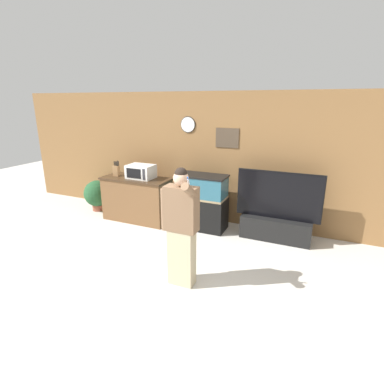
{
  "coord_description": "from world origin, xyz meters",
  "views": [
    {
      "loc": [
        1.86,
        -2.55,
        2.42
      ],
      "look_at": [
        0.05,
        1.55,
        1.05
      ],
      "focal_mm": 28.0,
      "sensor_mm": 36.0,
      "label": 1
    }
  ],
  "objects_px": {
    "potted_plant": "(97,194)",
    "knife_block": "(116,170)",
    "person_standing": "(181,226)",
    "aquarium_on_stand": "(202,202)",
    "counter_island": "(137,199)",
    "tv_on_stand": "(276,220)",
    "microwave": "(141,172)"
  },
  "relations": [
    {
      "from": "knife_block",
      "to": "potted_plant",
      "type": "relative_size",
      "value": 0.46
    },
    {
      "from": "potted_plant",
      "to": "tv_on_stand",
      "type": "bearing_deg",
      "value": 1.41
    },
    {
      "from": "counter_island",
      "to": "knife_block",
      "type": "height_order",
      "value": "knife_block"
    },
    {
      "from": "counter_island",
      "to": "aquarium_on_stand",
      "type": "relative_size",
      "value": 1.33
    },
    {
      "from": "potted_plant",
      "to": "knife_block",
      "type": "bearing_deg",
      "value": -11.57
    },
    {
      "from": "counter_island",
      "to": "person_standing",
      "type": "relative_size",
      "value": 0.88
    },
    {
      "from": "counter_island",
      "to": "tv_on_stand",
      "type": "xyz_separation_m",
      "value": [
        2.82,
        0.22,
        -0.09
      ]
    },
    {
      "from": "counter_island",
      "to": "microwave",
      "type": "xyz_separation_m",
      "value": [
        0.11,
        0.03,
        0.59
      ]
    },
    {
      "from": "microwave",
      "to": "person_standing",
      "type": "bearing_deg",
      "value": -45.0
    },
    {
      "from": "microwave",
      "to": "potted_plant",
      "type": "distance_m",
      "value": 1.44
    },
    {
      "from": "knife_block",
      "to": "potted_plant",
      "type": "bearing_deg",
      "value": 168.43
    },
    {
      "from": "knife_block",
      "to": "person_standing",
      "type": "relative_size",
      "value": 0.2
    },
    {
      "from": "aquarium_on_stand",
      "to": "potted_plant",
      "type": "xyz_separation_m",
      "value": [
        -2.55,
        -0.03,
        -0.16
      ]
    },
    {
      "from": "microwave",
      "to": "potted_plant",
      "type": "height_order",
      "value": "microwave"
    },
    {
      "from": "tv_on_stand",
      "to": "person_standing",
      "type": "bearing_deg",
      "value": -116.32
    },
    {
      "from": "person_standing",
      "to": "potted_plant",
      "type": "relative_size",
      "value": 2.35
    },
    {
      "from": "person_standing",
      "to": "potted_plant",
      "type": "height_order",
      "value": "person_standing"
    },
    {
      "from": "potted_plant",
      "to": "person_standing",
      "type": "bearing_deg",
      "value": -31.36
    },
    {
      "from": "aquarium_on_stand",
      "to": "tv_on_stand",
      "type": "distance_m",
      "value": 1.43
    },
    {
      "from": "aquarium_on_stand",
      "to": "tv_on_stand",
      "type": "relative_size",
      "value": 0.73
    },
    {
      "from": "knife_block",
      "to": "person_standing",
      "type": "distance_m",
      "value": 2.88
    },
    {
      "from": "microwave",
      "to": "aquarium_on_stand",
      "type": "relative_size",
      "value": 0.49
    },
    {
      "from": "aquarium_on_stand",
      "to": "potted_plant",
      "type": "height_order",
      "value": "aquarium_on_stand"
    },
    {
      "from": "aquarium_on_stand",
      "to": "knife_block",
      "type": "bearing_deg",
      "value": -174.67
    },
    {
      "from": "person_standing",
      "to": "potted_plant",
      "type": "bearing_deg",
      "value": 148.64
    },
    {
      "from": "microwave",
      "to": "tv_on_stand",
      "type": "xyz_separation_m",
      "value": [
        2.7,
        0.19,
        -0.68
      ]
    },
    {
      "from": "aquarium_on_stand",
      "to": "tv_on_stand",
      "type": "xyz_separation_m",
      "value": [
        1.42,
        0.07,
        -0.18
      ]
    },
    {
      "from": "knife_block",
      "to": "potted_plant",
      "type": "xyz_separation_m",
      "value": [
        -0.7,
        0.14,
        -0.65
      ]
    },
    {
      "from": "knife_block",
      "to": "aquarium_on_stand",
      "type": "relative_size",
      "value": 0.3
    },
    {
      "from": "aquarium_on_stand",
      "to": "microwave",
      "type": "bearing_deg",
      "value": -174.49
    },
    {
      "from": "person_standing",
      "to": "aquarium_on_stand",
      "type": "bearing_deg",
      "value": 103.92
    },
    {
      "from": "counter_island",
      "to": "tv_on_stand",
      "type": "relative_size",
      "value": 0.97
    }
  ]
}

